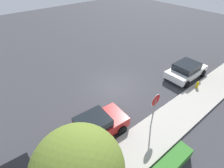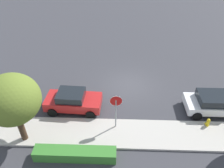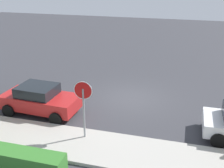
{
  "view_description": "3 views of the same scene",
  "coord_description": "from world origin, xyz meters",
  "px_view_note": "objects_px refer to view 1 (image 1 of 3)",
  "views": [
    {
      "loc": [
        7.51,
        8.77,
        8.74
      ],
      "look_at": [
        0.91,
        0.71,
        1.1
      ],
      "focal_mm": 28.0,
      "sensor_mm": 36.0,
      "label": 1
    },
    {
      "loc": [
        0.9,
        14.44,
        10.72
      ],
      "look_at": [
        1.36,
        1.64,
        1.29
      ],
      "focal_mm": 35.0,
      "sensor_mm": 36.0,
      "label": 2
    },
    {
      "loc": [
        -2.87,
        14.28,
        6.67
      ],
      "look_at": [
        0.71,
        1.43,
        1.34
      ],
      "focal_mm": 45.0,
      "sensor_mm": 36.0,
      "label": 3
    }
  ],
  "objects_px": {
    "stop_sign": "(155,106)",
    "parked_car_white": "(186,70)",
    "parked_car_red": "(95,127)",
    "fire_hydrant": "(197,85)"
  },
  "relations": [
    {
      "from": "parked_car_red",
      "to": "parked_car_white",
      "type": "distance_m",
      "value": 9.74
    },
    {
      "from": "parked_car_red",
      "to": "parked_car_white",
      "type": "xyz_separation_m",
      "value": [
        -9.74,
        -0.12,
        -0.01
      ]
    },
    {
      "from": "stop_sign",
      "to": "fire_hydrant",
      "type": "height_order",
      "value": "stop_sign"
    },
    {
      "from": "parked_car_white",
      "to": "stop_sign",
      "type": "bearing_deg",
      "value": 15.34
    },
    {
      "from": "parked_car_red",
      "to": "parked_car_white",
      "type": "relative_size",
      "value": 1.03
    },
    {
      "from": "stop_sign",
      "to": "fire_hydrant",
      "type": "xyz_separation_m",
      "value": [
        -5.93,
        -0.27,
        -1.47
      ]
    },
    {
      "from": "parked_car_white",
      "to": "fire_hydrant",
      "type": "distance_m",
      "value": 1.79
    },
    {
      "from": "stop_sign",
      "to": "parked_car_white",
      "type": "relative_size",
      "value": 0.69
    },
    {
      "from": "stop_sign",
      "to": "parked_car_red",
      "type": "height_order",
      "value": "stop_sign"
    },
    {
      "from": "parked_car_white",
      "to": "fire_hydrant",
      "type": "bearing_deg",
      "value": 63.59
    }
  ]
}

